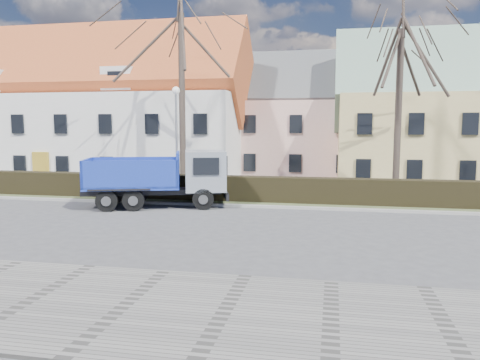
% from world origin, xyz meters
% --- Properties ---
extents(ground, '(120.00, 120.00, 0.00)m').
position_xyz_m(ground, '(0.00, 0.00, 0.00)').
color(ground, '#424244').
extents(sidewalk_near, '(80.00, 5.00, 0.08)m').
position_xyz_m(sidewalk_near, '(0.00, -8.50, 0.04)').
color(sidewalk_near, slate).
rests_on(sidewalk_near, ground).
extents(curb_far, '(80.00, 0.30, 0.12)m').
position_xyz_m(curb_far, '(0.00, 4.60, 0.06)').
color(curb_far, gray).
rests_on(curb_far, ground).
extents(grass_strip, '(80.00, 3.00, 0.10)m').
position_xyz_m(grass_strip, '(0.00, 6.20, 0.05)').
color(grass_strip, '#3F4A29').
rests_on(grass_strip, ground).
extents(hedge, '(60.00, 0.90, 1.30)m').
position_xyz_m(hedge, '(0.00, 6.00, 0.65)').
color(hedge, black).
rests_on(hedge, ground).
extents(building_white, '(26.80, 10.80, 9.50)m').
position_xyz_m(building_white, '(-13.00, 16.00, 4.75)').
color(building_white, white).
rests_on(building_white, ground).
extents(building_pink, '(10.80, 8.80, 8.00)m').
position_xyz_m(building_pink, '(4.00, 20.00, 4.00)').
color(building_pink, '#DEAA9D').
rests_on(building_pink, ground).
extents(building_yellow, '(18.80, 10.80, 8.50)m').
position_xyz_m(building_yellow, '(16.00, 17.00, 4.25)').
color(building_yellow, '#D3BB73').
rests_on(building_yellow, ground).
extents(tree_1, '(9.20, 9.20, 12.65)m').
position_xyz_m(tree_1, '(-2.00, 8.50, 6.33)').
color(tree_1, '#382D27').
rests_on(tree_1, ground).
extents(tree_2, '(8.00, 8.00, 11.00)m').
position_xyz_m(tree_2, '(10.00, 8.50, 5.50)').
color(tree_2, '#382D27').
rests_on(tree_2, ground).
extents(dump_truck, '(7.60, 4.70, 2.85)m').
position_xyz_m(dump_truck, '(-2.05, 3.80, 1.43)').
color(dump_truck, '#162D99').
rests_on(dump_truck, ground).
extents(streetlight, '(0.48, 0.48, 6.18)m').
position_xyz_m(streetlight, '(-1.85, 7.00, 3.09)').
color(streetlight, '#9FA2A5').
rests_on(streetlight, ground).
extents(cart_frame, '(0.79, 0.52, 0.67)m').
position_xyz_m(cart_frame, '(-3.38, 4.51, 0.34)').
color(cart_frame, silver).
rests_on(cart_frame, ground).
extents(parked_car_a, '(4.07, 2.52, 1.29)m').
position_xyz_m(parked_car_a, '(-5.42, 11.12, 0.65)').
color(parked_car_a, '#303035').
rests_on(parked_car_a, ground).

